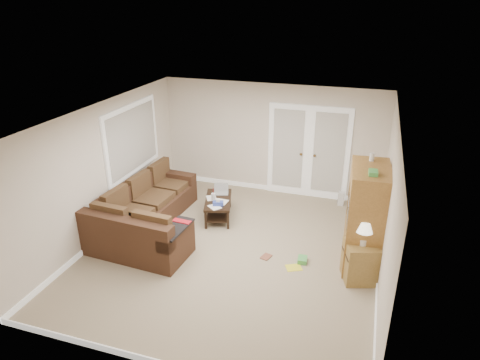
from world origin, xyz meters
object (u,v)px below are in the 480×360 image
(tv_armoire, at_px, (366,217))
(coffee_table, at_px, (219,207))
(sectional_sofa, at_px, (145,217))
(side_cabinet, at_px, (361,259))

(tv_armoire, bearing_deg, coffee_table, 160.44)
(sectional_sofa, bearing_deg, coffee_table, 46.54)
(sectional_sofa, xyz_separation_m, tv_armoire, (3.99, 0.22, 0.55))
(coffee_table, bearing_deg, side_cabinet, -40.79)
(coffee_table, distance_m, tv_armoire, 3.06)
(sectional_sofa, relative_size, tv_armoire, 1.52)
(tv_armoire, distance_m, side_cabinet, 0.69)
(sectional_sofa, relative_size, side_cabinet, 2.68)
(side_cabinet, bearing_deg, sectional_sofa, 158.94)
(sectional_sofa, bearing_deg, side_cabinet, 0.15)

